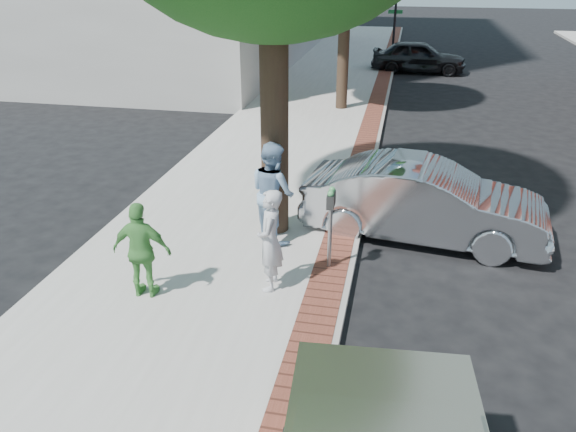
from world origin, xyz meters
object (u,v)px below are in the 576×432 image
(person_officer, at_px, (273,192))
(person_green, at_px, (142,251))
(sedan_silver, at_px, (424,201))
(bg_car, at_px, (419,57))
(parking_meter, at_px, (331,212))
(person_gray, at_px, (270,240))

(person_officer, distance_m, person_green, 2.82)
(sedan_silver, bearing_deg, bg_car, 7.66)
(sedan_silver, relative_size, bg_car, 1.06)
(sedan_silver, bearing_deg, parking_meter, 145.91)
(parking_meter, distance_m, person_officer, 1.49)
(parking_meter, relative_size, person_officer, 0.77)
(person_gray, bearing_deg, bg_car, 167.87)
(person_gray, xyz_separation_m, sedan_silver, (2.45, 2.67, -0.24))
(parking_meter, xyz_separation_m, person_green, (-2.75, -1.50, -0.25))
(parking_meter, relative_size, bg_car, 0.34)
(parking_meter, distance_m, person_green, 3.14)
(person_gray, relative_size, person_green, 1.07)
(person_gray, xyz_separation_m, bg_car, (2.38, 20.47, -0.26))
(person_officer, bearing_deg, bg_car, -53.69)
(person_officer, height_order, sedan_silver, person_officer)
(parking_meter, relative_size, sedan_silver, 0.32)
(person_officer, distance_m, bg_car, 18.95)
(person_gray, relative_size, person_officer, 0.89)
(person_officer, bearing_deg, sedan_silver, -116.85)
(person_gray, xyz_separation_m, person_officer, (-0.36, 1.73, 0.11))
(person_gray, height_order, sedan_silver, person_gray)
(parking_meter, distance_m, person_gray, 1.22)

